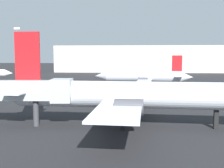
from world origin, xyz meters
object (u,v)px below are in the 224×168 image
object	(u,v)px
airplane_at_gate	(133,95)
airplane_far_left	(143,77)
jet_bridge	(9,91)
light_mast_left	(18,49)

from	to	relation	value
airplane_at_gate	airplane_far_left	xyz separation A→B (m)	(2.79, 41.79, -0.92)
jet_bridge	airplane_far_left	bearing A→B (deg)	63.55
airplane_at_gate	light_mast_left	distance (m)	90.50
airplane_at_gate	airplane_far_left	bearing A→B (deg)	89.08
jet_bridge	airplane_at_gate	bearing A→B (deg)	0.17
airplane_at_gate	airplane_far_left	distance (m)	41.89
airplane_far_left	light_mast_left	world-z (taller)	light_mast_left
jet_bridge	light_mast_left	size ratio (longest dim) A/B	0.87
airplane_far_left	jet_bridge	xyz separation A→B (m)	(-17.98, -42.81, 1.34)
light_mast_left	airplane_far_left	bearing A→B (deg)	-35.55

